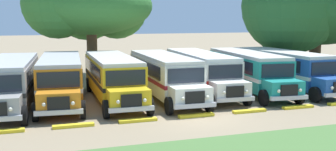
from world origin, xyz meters
The scene contains 16 objects.
ground_plane centered at (0.00, 0.00, 0.00)m, with size 220.00×220.00×0.00m, color #937F60.
parked_bus_slot_0 centered at (-9.54, 6.14, 1.58)m, with size 3.46×10.96×2.82m.
parked_bus_slot_1 centered at (-6.62, 6.59, 1.58)m, with size 3.49×10.96×2.82m.
parked_bus_slot_2 centered at (-3.37, 6.13, 1.58)m, with size 2.90×10.87×2.82m.
parked_bus_slot_3 centered at (0.06, 5.86, 1.58)m, with size 2.89×10.86×2.82m.
parked_bus_slot_4 centered at (3.09, 6.66, 1.58)m, with size 3.19×10.91×2.82m.
parked_bus_slot_5 centered at (6.54, 6.04, 1.58)m, with size 3.54×10.97×2.82m.
parked_bus_slot_6 centered at (9.66, 6.03, 1.58)m, with size 2.78×10.85×2.82m.
curb_wheelstop_0 centered at (-9.74, 0.09, 0.07)m, with size 2.00×0.36×0.15m, color yellow.
curb_wheelstop_1 centered at (-6.49, 0.09, 0.07)m, with size 2.00×0.36×0.15m, color yellow.
curb_wheelstop_2 centered at (-3.25, 0.09, 0.07)m, with size 2.00×0.36×0.15m, color yellow.
curb_wheelstop_3 centered at (0.00, 0.09, 0.07)m, with size 2.00×0.36×0.15m, color yellow.
curb_wheelstop_4 centered at (3.25, 0.09, 0.07)m, with size 2.00×0.36×0.15m, color yellow.
curb_wheelstop_5 centered at (6.49, 0.09, 0.07)m, with size 2.00×0.36×0.15m, color yellow.
broad_shade_tree centered at (-3.43, 16.47, 6.32)m, with size 11.05×10.59×9.63m.
secondary_tree centered at (17.17, 13.21, 6.49)m, with size 15.31×14.51×11.27m.
Camera 1 is at (-8.18, -19.44, 5.30)m, focal length 42.92 mm.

